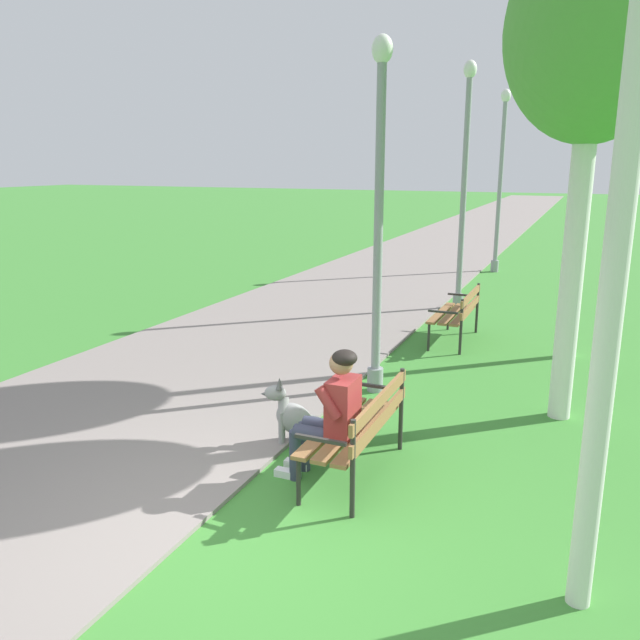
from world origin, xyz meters
name	(u,v)px	position (x,y,z in m)	size (l,w,h in m)	color
ground_plane	(217,538)	(0.00, 0.00, 0.00)	(120.00, 120.00, 0.00)	#3D8433
paved_path	(473,229)	(-2.33, 24.00, 0.02)	(4.24, 60.00, 0.04)	gray
park_bench_near	(361,424)	(0.66, 1.38, 0.51)	(0.55, 1.50, 0.85)	olive
park_bench_mid	(458,311)	(0.57, 6.25, 0.51)	(0.55, 1.50, 0.85)	olive
person_seated_on_near_bench	(331,410)	(0.46, 1.19, 0.68)	(0.74, 0.49, 1.25)	#33384C
dog_grey	(299,421)	(-0.13, 1.76, 0.26)	(0.79, 0.45, 0.71)	gray
lamp_post_near	(379,218)	(0.08, 3.58, 2.17)	(0.24, 0.24, 4.19)	gray
lamp_post_mid	(464,186)	(0.11, 8.61, 2.37)	(0.24, 0.24, 4.60)	gray
lamp_post_far	(500,180)	(0.11, 13.38, 2.36)	(0.24, 0.24, 4.57)	gray
birch_tree_second	(595,38)	(2.26, 3.61, 4.00)	(1.77, 1.72, 5.16)	silver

